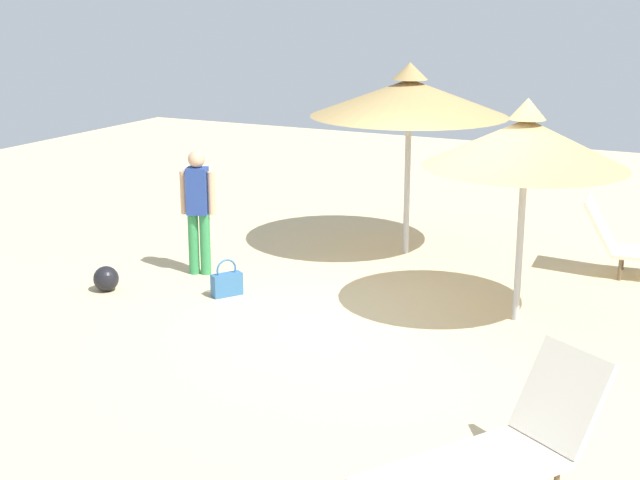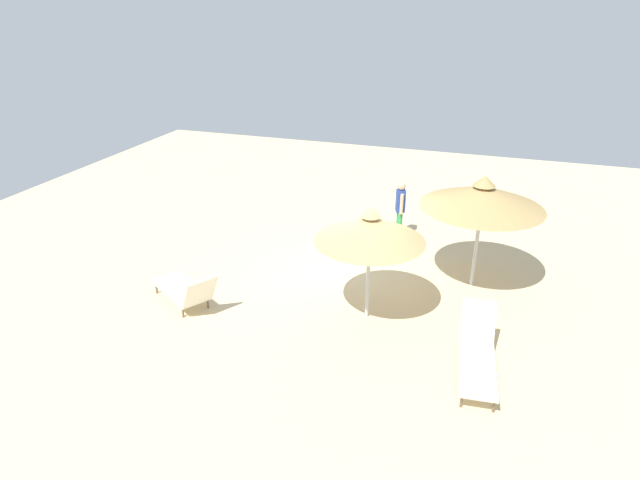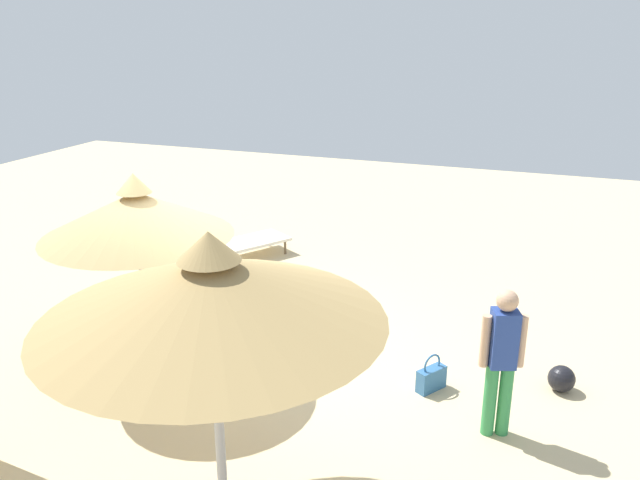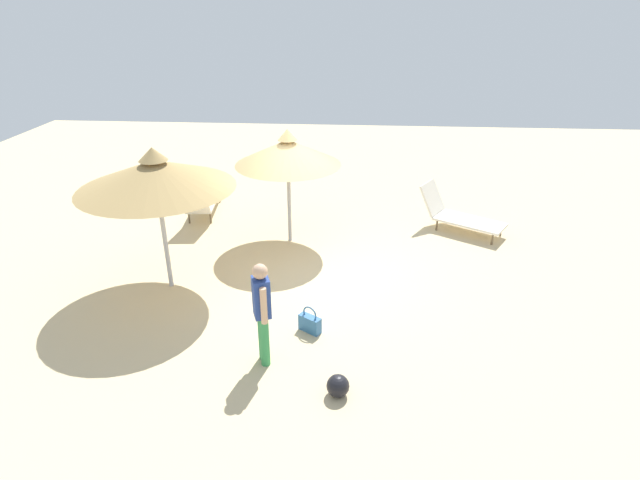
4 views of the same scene
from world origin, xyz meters
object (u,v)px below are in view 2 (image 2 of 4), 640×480
parasol_umbrella_far_left (483,196)px  lounge_chair_front (478,353)px  handbag (370,241)px  lounge_chair_near_left (187,290)px  beach_ball (365,220)px  person_standing_far_right (400,208)px  parasol_umbrella_edge (370,228)px

parasol_umbrella_far_left → lounge_chair_front: size_ratio=1.30×
parasol_umbrella_far_left → lounge_chair_front: bearing=95.6°
handbag → lounge_chair_near_left: bearing=54.2°
lounge_chair_front → lounge_chair_near_left: lounge_chair_front is taller
handbag → beach_ball: handbag is taller
handbag → beach_ball: bearing=-70.4°
person_standing_far_right → beach_ball: person_standing_far_right is taller
lounge_chair_near_left → person_standing_far_right: 5.95m
parasol_umbrella_far_left → beach_ball: 4.48m
parasol_umbrella_far_left → handbag: size_ratio=5.82×
lounge_chair_front → lounge_chair_near_left: size_ratio=1.04×
lounge_chair_front → beach_ball: size_ratio=6.64×
lounge_chair_near_left → handbag: lounge_chair_near_left is taller
lounge_chair_front → beach_ball: (3.42, -5.72, -0.25)m
handbag → lounge_chair_front: bearing=124.0°
lounge_chair_front → lounge_chair_near_left: 5.84m
lounge_chair_near_left → handbag: 4.98m
lounge_chair_front → beach_ball: bearing=-59.1°
lounge_chair_front → parasol_umbrella_edge: bearing=-26.8°
person_standing_far_right → handbag: bearing=52.6°
parasol_umbrella_edge → parasol_umbrella_far_left: parasol_umbrella_far_left is taller
lounge_chair_near_left → handbag: bearing=-125.8°
handbag → beach_ball: size_ratio=1.48×
parasol_umbrella_edge → lounge_chair_near_left: 4.02m
lounge_chair_near_left → beach_ball: (-2.42, -5.41, -0.23)m
parasol_umbrella_far_left → handbag: (2.62, -1.20, -1.94)m
parasol_umbrella_edge → handbag: size_ratio=5.38×
beach_ball → lounge_chair_front: bearing=120.9°
parasol_umbrella_far_left → lounge_chair_near_left: (5.53, 2.83, -1.72)m
lounge_chair_near_left → person_standing_far_right: (-3.48, -4.79, 0.50)m
person_standing_far_right → handbag: person_standing_far_right is taller
person_standing_far_right → handbag: (0.58, 0.76, -0.72)m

